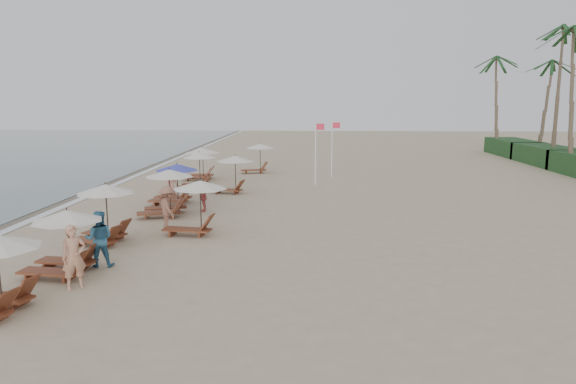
{
  "coord_description": "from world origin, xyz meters",
  "views": [
    {
      "loc": [
        1.67,
        -16.01,
        5.41
      ],
      "look_at": [
        0.61,
        7.3,
        1.3
      ],
      "focal_mm": 32.24,
      "sensor_mm": 36.0,
      "label": 1
    }
  ],
  "objects_px": {
    "lounger_station_5": "(196,171)",
    "beachgoer_mid_a": "(99,239)",
    "lounger_station_2": "(102,213)",
    "lounger_station_6": "(200,163)",
    "beachgoer_mid_b": "(167,208)",
    "beachgoer_far_b": "(171,181)",
    "inland_station_1": "(232,168)",
    "flag_pole_near": "(316,149)",
    "beachgoer_near": "(74,257)",
    "inland_station_2": "(258,155)",
    "lounger_station_3": "(165,193)",
    "lounger_station_4": "(173,184)",
    "beachgoer_far_a": "(203,197)",
    "inland_station_0": "(195,202)",
    "lounger_station_1": "(62,243)"
  },
  "relations": [
    {
      "from": "beachgoer_near",
      "to": "beachgoer_mid_b",
      "type": "relative_size",
      "value": 1.0
    },
    {
      "from": "inland_station_0",
      "to": "inland_station_2",
      "type": "relative_size",
      "value": 1.01
    },
    {
      "from": "lounger_station_2",
      "to": "lounger_station_5",
      "type": "xyz_separation_m",
      "value": [
        0.86,
        12.59,
        -0.05
      ]
    },
    {
      "from": "lounger_station_3",
      "to": "flag_pole_near",
      "type": "xyz_separation_m",
      "value": [
        7.27,
        9.59,
        1.23
      ]
    },
    {
      "from": "beachgoer_far_a",
      "to": "lounger_station_3",
      "type": "bearing_deg",
      "value": -63.82
    },
    {
      "from": "lounger_station_2",
      "to": "lounger_station_3",
      "type": "xyz_separation_m",
      "value": [
        1.04,
        4.93,
        -0.1
      ]
    },
    {
      "from": "lounger_station_6",
      "to": "beachgoer_far_a",
      "type": "height_order",
      "value": "lounger_station_6"
    },
    {
      "from": "inland_station_2",
      "to": "beachgoer_mid_b",
      "type": "relative_size",
      "value": 1.41
    },
    {
      "from": "lounger_station_1",
      "to": "inland_station_2",
      "type": "height_order",
      "value": "inland_station_2"
    },
    {
      "from": "lounger_station_4",
      "to": "beachgoer_mid_b",
      "type": "height_order",
      "value": "lounger_station_4"
    },
    {
      "from": "inland_station_1",
      "to": "beachgoer_far_b",
      "type": "distance_m",
      "value": 3.64
    },
    {
      "from": "beachgoer_near",
      "to": "inland_station_2",
      "type": "bearing_deg",
      "value": 47.2
    },
    {
      "from": "lounger_station_2",
      "to": "lounger_station_6",
      "type": "bearing_deg",
      "value": 89.12
    },
    {
      "from": "lounger_station_5",
      "to": "beachgoer_mid_a",
      "type": "height_order",
      "value": "lounger_station_5"
    },
    {
      "from": "lounger_station_6",
      "to": "beachgoer_near",
      "type": "distance_m",
      "value": 21.3
    },
    {
      "from": "lounger_station_4",
      "to": "inland_station_1",
      "type": "xyz_separation_m",
      "value": [
        2.65,
        3.47,
        0.39
      ]
    },
    {
      "from": "lounger_station_3",
      "to": "lounger_station_4",
      "type": "relative_size",
      "value": 1.02
    },
    {
      "from": "lounger_station_2",
      "to": "inland_station_1",
      "type": "relative_size",
      "value": 0.96
    },
    {
      "from": "lounger_station_2",
      "to": "beachgoer_far_a",
      "type": "relative_size",
      "value": 1.68
    },
    {
      "from": "inland_station_2",
      "to": "beachgoer_far_b",
      "type": "relative_size",
      "value": 1.55
    },
    {
      "from": "beachgoer_mid_b",
      "to": "beachgoer_far_b",
      "type": "height_order",
      "value": "beachgoer_mid_b"
    },
    {
      "from": "lounger_station_3",
      "to": "lounger_station_5",
      "type": "relative_size",
      "value": 1.1
    },
    {
      "from": "inland_station_1",
      "to": "beachgoer_near",
      "type": "xyz_separation_m",
      "value": [
        -2.18,
        -16.11,
        -0.52
      ]
    },
    {
      "from": "lounger_station_1",
      "to": "beachgoer_far_b",
      "type": "height_order",
      "value": "lounger_station_1"
    },
    {
      "from": "lounger_station_3",
      "to": "beachgoer_far_a",
      "type": "relative_size",
      "value": 1.82
    },
    {
      "from": "inland_station_1",
      "to": "lounger_station_2",
      "type": "bearing_deg",
      "value": -106.47
    },
    {
      "from": "inland_station_1",
      "to": "beachgoer_mid_b",
      "type": "distance_m",
      "value": 9.28
    },
    {
      "from": "inland_station_2",
      "to": "flag_pole_near",
      "type": "bearing_deg",
      "value": -51.29
    },
    {
      "from": "lounger_station_6",
      "to": "inland_station_1",
      "type": "bearing_deg",
      "value": -59.25
    },
    {
      "from": "lounger_station_2",
      "to": "lounger_station_5",
      "type": "distance_m",
      "value": 12.62
    },
    {
      "from": "lounger_station_5",
      "to": "beachgoer_mid_b",
      "type": "bearing_deg",
      "value": -84.08
    },
    {
      "from": "beachgoer_far_b",
      "to": "beachgoer_mid_a",
      "type": "bearing_deg",
      "value": -154.51
    },
    {
      "from": "inland_station_1",
      "to": "flag_pole_near",
      "type": "relative_size",
      "value": 0.61
    },
    {
      "from": "inland_station_2",
      "to": "lounger_station_2",
      "type": "bearing_deg",
      "value": -101.05
    },
    {
      "from": "lounger_station_3",
      "to": "inland_station_0",
      "type": "xyz_separation_m",
      "value": [
        2.22,
        -3.48,
        0.28
      ]
    },
    {
      "from": "lounger_station_3",
      "to": "lounger_station_4",
      "type": "xyz_separation_m",
      "value": [
        -0.37,
        2.84,
        -0.02
      ]
    },
    {
      "from": "lounger_station_2",
      "to": "lounger_station_5",
      "type": "relative_size",
      "value": 1.02
    },
    {
      "from": "lounger_station_5",
      "to": "inland_station_1",
      "type": "relative_size",
      "value": 0.95
    },
    {
      "from": "inland_station_0",
      "to": "beachgoer_far_a",
      "type": "bearing_deg",
      "value": 97.39
    },
    {
      "from": "inland_station_1",
      "to": "flag_pole_near",
      "type": "bearing_deg",
      "value": 33.33
    },
    {
      "from": "beachgoer_far_a",
      "to": "lounger_station_4",
      "type": "bearing_deg",
      "value": -136.82
    },
    {
      "from": "inland_station_2",
      "to": "beachgoer_mid_b",
      "type": "distance_m",
      "value": 18.05
    },
    {
      "from": "lounger_station_4",
      "to": "inland_station_0",
      "type": "height_order",
      "value": "inland_station_0"
    },
    {
      "from": "lounger_station_3",
      "to": "inland_station_0",
      "type": "height_order",
      "value": "lounger_station_3"
    },
    {
      "from": "beachgoer_near",
      "to": "flag_pole_near",
      "type": "relative_size",
      "value": 0.45
    },
    {
      "from": "lounger_station_4",
      "to": "beachgoer_mid_a",
      "type": "bearing_deg",
      "value": -88.03
    },
    {
      "from": "inland_station_2",
      "to": "lounger_station_5",
      "type": "bearing_deg",
      "value": -112.29
    },
    {
      "from": "lounger_station_2",
      "to": "inland_station_0",
      "type": "relative_size",
      "value": 0.92
    },
    {
      "from": "lounger_station_1",
      "to": "lounger_station_3",
      "type": "relative_size",
      "value": 0.94
    },
    {
      "from": "inland_station_0",
      "to": "beachgoer_far_b",
      "type": "bearing_deg",
      "value": 111.1
    }
  ]
}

